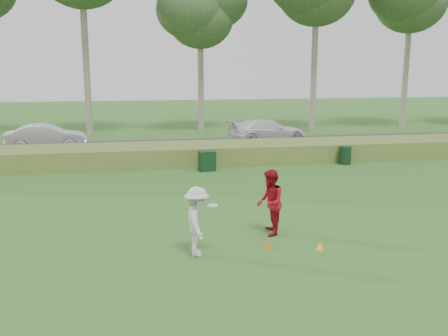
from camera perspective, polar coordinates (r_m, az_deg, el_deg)
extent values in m
plane|color=#296020|center=(13.68, 3.04, -8.65)|extent=(120.00, 120.00, 0.00)
cube|color=#576F2C|center=(25.03, -3.29, 1.68)|extent=(80.00, 3.00, 0.90)
cube|color=#2D2D2D|center=(30.00, -4.47, 2.49)|extent=(80.00, 6.00, 0.06)
cylinder|color=gray|center=(35.74, -15.73, 15.96)|extent=(0.44, 0.44, 15.50)
cylinder|color=gray|center=(37.34, -2.70, 13.08)|extent=(0.44, 0.44, 11.50)
ellipsoid|color=#314F27|center=(37.53, -2.74, 17.47)|extent=(6.24, 6.24, 5.28)
cylinder|color=gray|center=(37.40, 10.38, 14.83)|extent=(0.44, 0.44, 14.00)
cylinder|color=gray|center=(41.98, 20.30, 13.59)|extent=(0.44, 0.44, 13.50)
imported|color=silver|center=(12.65, -3.08, -6.10)|extent=(0.70, 1.17, 1.77)
cylinder|color=white|center=(12.59, -1.29, -4.30)|extent=(0.27, 0.27, 0.03)
imported|color=maroon|center=(14.19, 5.28, -3.95)|extent=(0.88, 1.03, 1.88)
cone|color=#E1610B|center=(13.35, 4.96, -8.68)|extent=(0.21, 0.21, 0.23)
cone|color=#FFAF1A|center=(13.43, 10.93, -8.70)|extent=(0.21, 0.21, 0.23)
cube|color=#103219|center=(22.91, -1.94, 0.80)|extent=(0.80, 0.57, 0.92)
cylinder|color=black|center=(25.22, 13.67, 1.43)|extent=(0.77, 0.77, 0.89)
imported|color=silver|center=(30.13, -19.62, 3.35)|extent=(4.53, 1.91, 1.46)
imported|color=silver|center=(31.42, 4.97, 4.25)|extent=(5.12, 2.60, 1.43)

